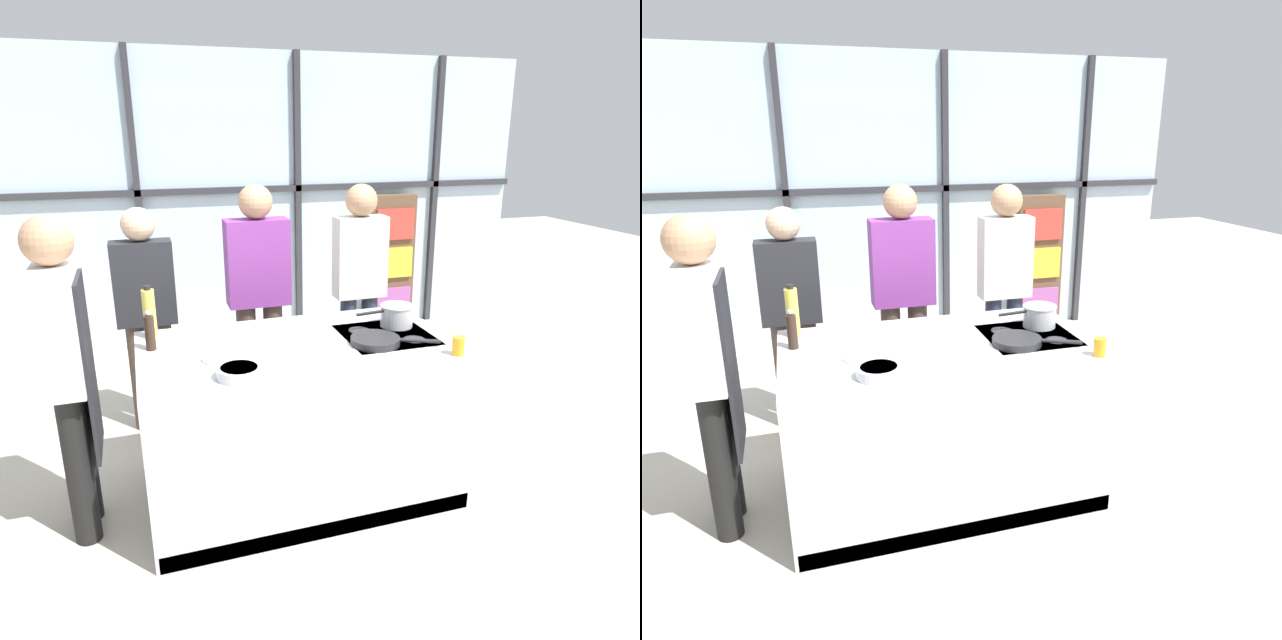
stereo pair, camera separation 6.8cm
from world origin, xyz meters
TOP-DOWN VIEW (x-y plane):
  - ground_plane at (0.00, 0.00)m, footprint 18.00×18.00m
  - back_window_wall at (0.00, 2.72)m, footprint 6.40×0.10m
  - bookshelf at (1.75, 2.54)m, footprint 0.50×0.19m
  - demo_island at (0.00, -0.00)m, footprint 1.78×1.03m
  - chef at (-1.21, -0.01)m, footprint 0.24×0.44m
  - spectator_far_left at (-0.80, 1.06)m, footprint 0.41×0.23m
  - spectator_center_left at (0.00, 1.06)m, footprint 0.45×0.24m
  - spectator_center_right at (0.80, 1.06)m, footprint 0.40×0.24m
  - frying_pan at (0.43, -0.13)m, footprint 0.48×0.30m
  - saucepan at (0.67, 0.12)m, footprint 0.39×0.21m
  - white_plate at (-0.42, -0.07)m, footprint 0.26×0.26m
  - mixing_bowl at (-0.40, -0.34)m, footprint 0.23×0.23m
  - oil_bottle at (-0.79, 0.38)m, footprint 0.07×0.07m
  - pepper_grinder at (-0.80, 0.18)m, footprint 0.06×0.06m
  - juice_glass_near at (0.79, -0.41)m, footprint 0.07×0.07m

SIDE VIEW (x-z plane):
  - ground_plane at x=0.00m, z-range 0.00..0.00m
  - demo_island at x=0.00m, z-range 0.00..0.94m
  - bookshelf at x=1.75m, z-range 0.00..1.45m
  - spectator_far_left at x=-0.80m, z-range 0.12..1.73m
  - white_plate at x=-0.42m, z-range 0.94..0.95m
  - frying_pan at x=0.43m, z-range 0.94..0.98m
  - mixing_bowl at x=-0.40m, z-range 0.94..1.00m
  - juice_glass_near at x=0.79m, z-range 0.94..1.04m
  - chef at x=-1.21m, z-range 0.12..1.86m
  - spectator_center_left at x=0.00m, z-range 0.12..1.86m
  - spectator_center_right at x=0.80m, z-range 0.14..1.86m
  - saucepan at x=0.67m, z-range 0.94..1.08m
  - pepper_grinder at x=-0.80m, z-range 0.93..1.16m
  - oil_bottle at x=-0.79m, z-range 0.93..1.25m
  - back_window_wall at x=0.00m, z-range 0.00..2.80m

